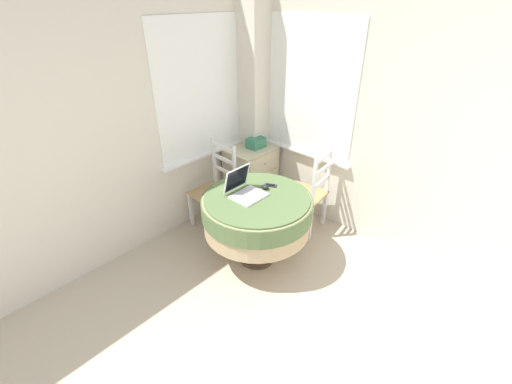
% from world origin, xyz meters
% --- Properties ---
extents(corner_room_shell, '(4.61, 4.72, 2.55)m').
position_xyz_m(corner_room_shell, '(1.38, 1.84, 1.28)').
color(corner_room_shell, beige).
rests_on(corner_room_shell, ground_plane).
extents(round_dining_table, '(1.04, 1.04, 0.74)m').
position_xyz_m(round_dining_table, '(1.25, 1.79, 0.57)').
color(round_dining_table, '#4C3D2D').
rests_on(round_dining_table, ground_plane).
extents(laptop, '(0.30, 0.31, 0.26)m').
position_xyz_m(laptop, '(1.21, 1.90, 0.79)').
color(laptop, white).
rests_on(laptop, round_dining_table).
extents(computer_mouse, '(0.05, 0.08, 0.04)m').
position_xyz_m(computer_mouse, '(1.41, 1.83, 0.76)').
color(computer_mouse, black).
rests_on(computer_mouse, round_dining_table).
extents(cell_phone, '(0.10, 0.13, 0.01)m').
position_xyz_m(cell_phone, '(1.50, 1.84, 0.74)').
color(cell_phone, '#2D2D33').
rests_on(cell_phone, round_dining_table).
extents(dining_chair_near_back_window, '(0.45, 0.42, 0.98)m').
position_xyz_m(dining_chair_near_back_window, '(1.41, 2.57, 0.45)').
color(dining_chair_near_back_window, tan).
rests_on(dining_chair_near_back_window, ground_plane).
extents(dining_chair_near_right_window, '(0.45, 0.48, 0.98)m').
position_xyz_m(dining_chair_near_right_window, '(2.04, 1.75, 0.45)').
color(dining_chair_near_right_window, tan).
rests_on(dining_chair_near_right_window, ground_plane).
extents(corner_cabinet, '(0.59, 0.47, 0.75)m').
position_xyz_m(corner_cabinet, '(2.03, 2.60, 0.38)').
color(corner_cabinet, beige).
rests_on(corner_cabinet, ground_plane).
extents(storage_box, '(0.20, 0.16, 0.12)m').
position_xyz_m(storage_box, '(2.08, 2.56, 0.82)').
color(storage_box, '#387A5B').
rests_on(storage_box, corner_cabinet).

